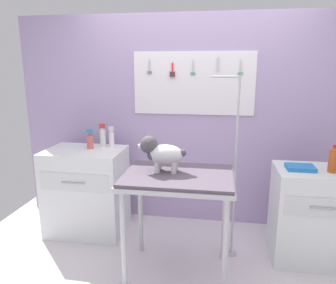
% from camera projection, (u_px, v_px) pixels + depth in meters
% --- Properties ---
extents(rear_wall_panel, '(4.00, 0.11, 2.30)m').
position_uv_depth(rear_wall_panel, '(196.00, 121.00, 3.54)').
color(rear_wall_panel, '#AB94C1').
rests_on(rear_wall_panel, ground).
extents(grooming_table, '(0.90, 0.67, 0.90)m').
position_uv_depth(grooming_table, '(178.00, 185.00, 2.61)').
color(grooming_table, '#B7B7BC').
rests_on(grooming_table, ground).
extents(grooming_arm, '(0.29, 0.11, 1.68)m').
position_uv_depth(grooming_arm, '(234.00, 176.00, 2.89)').
color(grooming_arm, '#B7B7BC').
rests_on(grooming_arm, ground).
extents(dog, '(0.41, 0.19, 0.30)m').
position_uv_depth(dog, '(161.00, 153.00, 2.62)').
color(dog, silver).
rests_on(dog, grooming_table).
extents(counter_left, '(0.80, 0.58, 0.91)m').
position_uv_depth(counter_left, '(87.00, 191.00, 3.41)').
color(counter_left, silver).
rests_on(counter_left, ground).
extents(cabinet_right, '(0.68, 0.54, 0.86)m').
position_uv_depth(cabinet_right, '(311.00, 215.00, 2.91)').
color(cabinet_right, silver).
rests_on(cabinet_right, ground).
extents(spray_bottle_short, '(0.07, 0.07, 0.21)m').
position_uv_depth(spray_bottle_short, '(90.00, 140.00, 3.33)').
color(spray_bottle_short, '#D05E5D').
rests_on(spray_bottle_short, counter_left).
extents(detangler_spray, '(0.05, 0.05, 0.22)m').
position_uv_depth(detangler_spray, '(112.00, 138.00, 3.39)').
color(detangler_spray, white).
rests_on(detangler_spray, counter_left).
extents(conditioner_bottle, '(0.06, 0.06, 0.25)m').
position_uv_depth(conditioner_bottle, '(103.00, 137.00, 3.43)').
color(conditioner_bottle, white).
rests_on(conditioner_bottle, counter_left).
extents(soda_bottle, '(0.07, 0.07, 0.24)m').
position_uv_depth(soda_bottle, '(333.00, 160.00, 2.72)').
color(soda_bottle, '#BA4B1C').
rests_on(soda_bottle, cabinet_right).
extents(supply_tray, '(0.24, 0.18, 0.04)m').
position_uv_depth(supply_tray, '(300.00, 168.00, 2.82)').
color(supply_tray, blue).
rests_on(supply_tray, cabinet_right).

